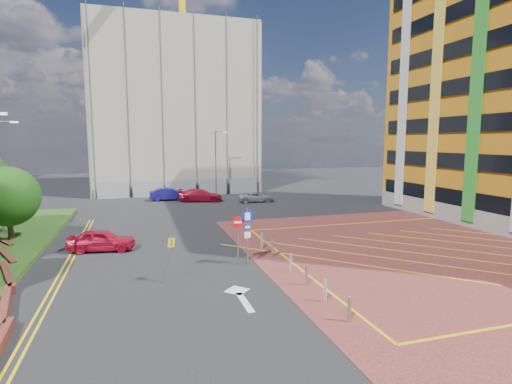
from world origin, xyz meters
name	(u,v)px	position (x,y,z in m)	size (l,w,h in m)	color
ground	(243,271)	(0.00, 0.00, 0.00)	(140.00, 140.00, 0.00)	black
forecourt	(457,250)	(14.00, 0.00, 0.01)	(26.00, 26.00, 0.02)	maroon
retaining_wall	(3,277)	(-11.80, 2.00, 0.20)	(6.06, 20.33, 0.40)	brown
tree_c	(8,196)	(-13.50, 10.00, 3.19)	(4.00, 4.00, 4.90)	#3D2B1C
lamp_left_far	(0,172)	(-14.42, 12.00, 4.66)	(1.53, 0.16, 8.00)	#9EA0A8
lamp_back	(216,161)	(4.08, 28.00, 4.36)	(1.53, 0.16, 8.00)	#9EA0A8
sign_cluster	(244,231)	(0.30, 0.98, 1.95)	(1.17, 0.12, 3.20)	#9EA0A8
warning_sign	(169,254)	(-3.91, -0.65, 1.43)	(0.73, 0.41, 2.25)	#9EA0A8
bollard_row	(296,268)	(2.30, -1.67, 0.47)	(0.14, 11.14, 0.90)	#9EA0A8
construction_building	(172,112)	(0.00, 40.00, 11.00)	(21.20, 19.20, 22.00)	#A59D87
tower_crane	(184,4)	(2.00, 39.44, 25.85)	(1.60, 35.00, 35.40)	yellow
construction_fence	(189,188)	(1.00, 30.00, 1.00)	(21.60, 0.06, 2.00)	gray
car_red_left	(102,240)	(-7.52, 6.32, 0.69)	(1.62, 4.04, 1.38)	#AC0E29
car_blue_back	(169,194)	(-1.75, 26.70, 0.73)	(1.54, 4.41, 1.45)	navy
car_red_back	(200,195)	(1.55, 24.81, 0.71)	(1.99, 4.90, 1.42)	maroon
car_silver_back	(256,197)	(7.50, 22.73, 0.56)	(1.84, 4.00, 1.11)	#AAAAB1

